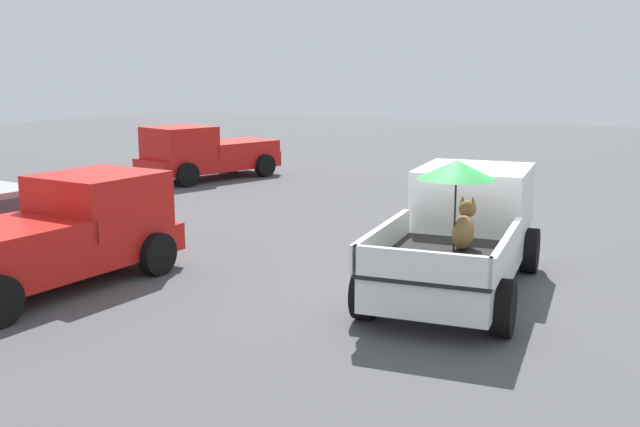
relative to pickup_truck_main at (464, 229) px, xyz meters
name	(u,v)px	position (x,y,z in m)	size (l,w,h in m)	color
ground_plane	(456,293)	(-0.46, -0.06, -0.97)	(80.00, 80.00, 0.00)	#4C4C4F
pickup_truck_main	(464,229)	(0.00, 0.00, 0.00)	(5.26, 2.81, 2.27)	black
pickup_truck_red	(55,235)	(-3.38, 5.92, -0.09)	(4.86, 2.30, 1.80)	black
pickup_truck_far	(205,153)	(7.73, 11.48, -0.09)	(5.11, 3.14, 1.80)	black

